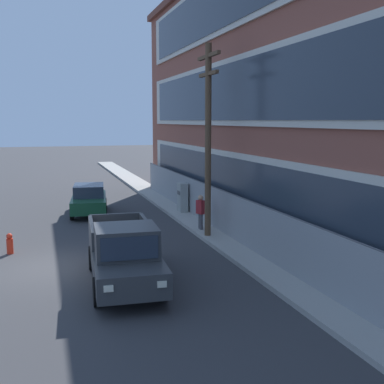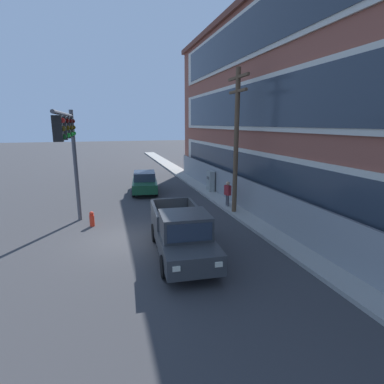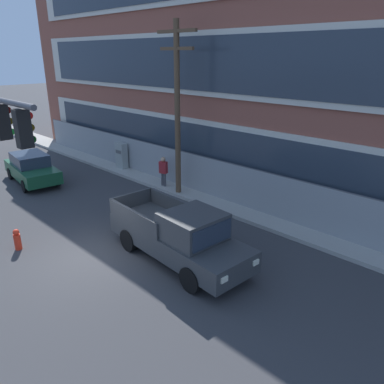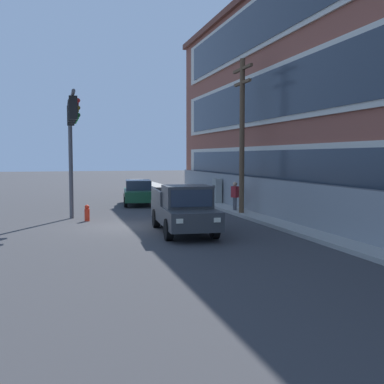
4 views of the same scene
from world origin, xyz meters
name	(u,v)px [view 3 (image 3 of 4)]	position (x,y,z in m)	size (l,w,h in m)	color
ground_plane	(89,256)	(0.00, 0.00, 0.00)	(160.00, 160.00, 0.00)	#38383A
sidewalk_building_side	(218,202)	(0.00, 6.79, 0.08)	(80.00, 1.63, 0.16)	#9E9B93
chain_link_fence	(199,175)	(-1.54, 7.09, 1.01)	(30.34, 0.06, 1.99)	gray
pickup_truck_dark_grey	(180,236)	(2.45, 2.00, 0.93)	(5.65, 2.24, 1.95)	#383A3D
sedan_dark_green	(32,168)	(-9.22, 2.07, 0.80)	(4.56, 2.26, 1.56)	#194C2D
utility_pole_near_corner	(177,104)	(-2.17, 6.28, 4.43)	(2.39, 0.26, 7.98)	brown
electrical_cabinet	(122,157)	(-7.60, 6.77, 0.84)	(0.72, 0.43, 1.67)	#939993
pedestrian_near_cabinet	(163,171)	(-3.37, 6.37, 0.97)	(0.46, 0.36, 1.69)	#4C4C51
fire_hydrant	(17,240)	(-2.23, -1.52, 0.38)	(0.24, 0.24, 0.78)	red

